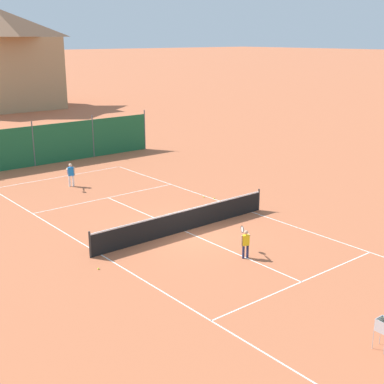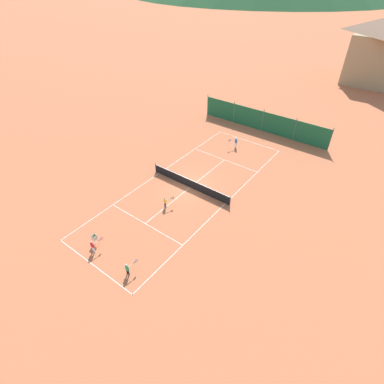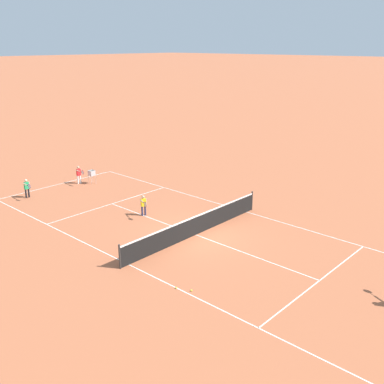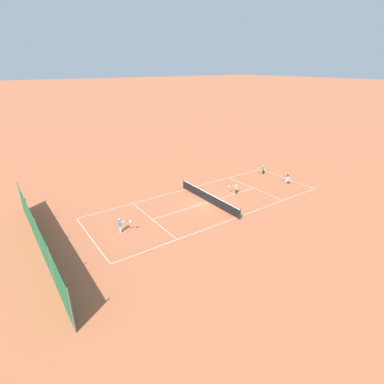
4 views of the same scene
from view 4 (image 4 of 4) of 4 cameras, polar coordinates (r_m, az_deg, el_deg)
name	(u,v)px [view 4 (image 4 of 4)]	position (r m, az deg, el deg)	size (l,w,h in m)	color
ground_plane	(208,202)	(30.24, 3.16, -1.92)	(600.00, 600.00, 0.00)	#B7603D
court_line_markings	(208,202)	(30.24, 3.16, -1.91)	(8.25, 23.85, 0.01)	white
tennis_net	(209,198)	(30.04, 3.18, -1.05)	(9.18, 0.08, 1.06)	#2D2D2D
windscreen_fence_far	(39,238)	(24.30, -27.14, -7.87)	(17.28, 0.08, 2.90)	#1E6038
player_near_service	(287,177)	(36.81, 17.72, 2.80)	(0.41, 0.98, 1.17)	white
player_far_service	(120,224)	(25.29, -13.47, -5.95)	(0.80, 0.95, 1.31)	white
player_far_baseline	(236,188)	(32.22, 8.32, 0.75)	(0.66, 0.87, 1.11)	#23284C
player_near_baseline	(263,169)	(38.87, 13.39, 4.32)	(0.41, 0.96, 1.14)	black
tennis_ball_by_net_left	(251,217)	(27.74, 11.24, -4.72)	(0.07, 0.07, 0.07)	#CCE033
tennis_ball_by_net_right	(161,197)	(31.51, -5.97, -0.88)	(0.07, 0.07, 0.07)	#CCE033
tennis_ball_alley_right	(164,195)	(31.95, -5.34, -0.50)	(0.07, 0.07, 0.07)	#CCE033
ball_hopper	(288,179)	(36.05, 17.85, 2.32)	(0.36, 0.36, 0.89)	#B7B7BC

